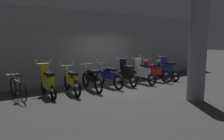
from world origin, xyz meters
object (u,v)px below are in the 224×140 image
(motorbike_slot_3, at_px, (108,76))
(motorbike_slot_5, at_px, (143,71))
(motorbike_slot_2, at_px, (91,78))
(motorbike_slot_6, at_px, (155,71))
(motorbike_slot_0, at_px, (48,82))
(bicycle, at_px, (18,89))
(support_pillar, at_px, (198,50))
(motorbike_slot_1, at_px, (71,81))
(motorbike_slot_4, at_px, (126,74))
(motorbike_slot_7, at_px, (168,69))

(motorbike_slot_3, relative_size, motorbike_slot_5, 1.16)
(motorbike_slot_2, height_order, motorbike_slot_6, motorbike_slot_6)
(motorbike_slot_0, distance_m, bicycle, 1.00)
(motorbike_slot_6, xyz_separation_m, support_pillar, (-1.28, -3.26, 1.17))
(motorbike_slot_1, relative_size, motorbike_slot_6, 1.01)
(motorbike_slot_4, height_order, support_pillar, support_pillar)
(motorbike_slot_1, distance_m, motorbike_slot_4, 2.67)
(motorbike_slot_2, height_order, motorbike_slot_5, motorbike_slot_5)
(motorbike_slot_1, relative_size, bicycle, 1.14)
(motorbike_slot_5, bearing_deg, motorbike_slot_2, 178.44)
(motorbike_slot_2, bearing_deg, motorbike_slot_4, 1.21)
(motorbike_slot_1, height_order, motorbike_slot_2, motorbike_slot_1)
(motorbike_slot_5, xyz_separation_m, support_pillar, (-0.40, -3.15, 1.13))
(motorbike_slot_1, relative_size, support_pillar, 0.58)
(motorbike_slot_6, bearing_deg, motorbike_slot_0, -179.09)
(motorbike_slot_5, bearing_deg, bicycle, 178.03)
(motorbike_slot_3, bearing_deg, motorbike_slot_2, -172.38)
(motorbike_slot_5, xyz_separation_m, motorbike_slot_7, (1.78, 0.12, -0.04))
(motorbike_slot_0, height_order, motorbike_slot_1, motorbike_slot_0)
(motorbike_slot_0, height_order, motorbike_slot_6, motorbike_slot_0)
(motorbike_slot_0, distance_m, motorbike_slot_6, 5.32)
(motorbike_slot_2, distance_m, motorbike_slot_7, 4.44)
(motorbike_slot_1, xyz_separation_m, motorbike_slot_5, (3.55, 0.01, 0.08))
(motorbike_slot_0, relative_size, motorbike_slot_6, 0.87)
(motorbike_slot_4, relative_size, bicycle, 0.98)
(motorbike_slot_7, distance_m, support_pillar, 4.10)
(motorbike_slot_0, xyz_separation_m, bicycle, (-0.97, 0.16, -0.17))
(motorbike_slot_6, bearing_deg, motorbike_slot_2, -179.46)
(motorbike_slot_0, height_order, motorbike_slot_3, motorbike_slot_0)
(motorbike_slot_1, distance_m, motorbike_slot_5, 3.55)
(bicycle, bearing_deg, motorbike_slot_3, 0.08)
(motorbike_slot_1, bearing_deg, motorbike_slot_7, 1.39)
(motorbike_slot_3, bearing_deg, motorbike_slot_7, -1.09)
(motorbike_slot_0, bearing_deg, motorbike_slot_6, 0.91)
(motorbike_slot_2, distance_m, motorbike_slot_4, 1.78)
(motorbike_slot_4, bearing_deg, motorbike_slot_1, -177.50)
(motorbike_slot_7, bearing_deg, motorbike_slot_3, 178.91)
(motorbike_slot_0, distance_m, motorbike_slot_2, 1.78)
(motorbike_slot_5, xyz_separation_m, motorbike_slot_6, (0.89, 0.11, -0.04))
(motorbike_slot_5, bearing_deg, motorbike_slot_0, 179.72)
(motorbike_slot_3, distance_m, support_pillar, 3.81)
(motorbike_slot_0, relative_size, motorbike_slot_2, 0.86)
(bicycle, bearing_deg, support_pillar, -33.64)
(motorbike_slot_2, distance_m, motorbike_slot_3, 0.89)
(motorbike_slot_6, height_order, bicycle, motorbike_slot_6)
(motorbike_slot_0, xyz_separation_m, motorbike_slot_4, (3.56, 0.09, 0.00))
(motorbike_slot_5, relative_size, motorbike_slot_6, 0.87)
(motorbike_slot_6, distance_m, support_pillar, 3.69)
(motorbike_slot_2, distance_m, bicycle, 2.75)
(motorbike_slot_6, distance_m, bicycle, 6.30)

